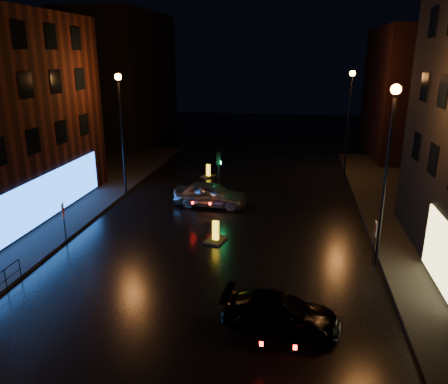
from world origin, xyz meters
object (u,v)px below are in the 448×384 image
Objects in this scene: road_sign_left at (63,214)px; road_sign_right at (376,233)px; traffic_signal at (219,194)px; silver_hatchback at (211,194)px; dark_sedan at (281,312)px; bollard_near at (216,237)px; bollard_far at (208,174)px.

road_sign_left reaches higher than road_sign_right.
traffic_signal is 1.55× the size of road_sign_left.
traffic_signal is at bearing -37.38° from road_sign_right.
dark_sedan is at bearing -154.55° from silver_hatchback.
silver_hatchback is at bearing 118.67° from bollard_near.
dark_sedan is (4.73, -13.72, 0.12)m from traffic_signal.
road_sign_left is at bearing -153.21° from bollard_near.
bollard_far is (-1.91, 5.94, -0.27)m from traffic_signal.
bollard_near reaches higher than bollard_far.
road_sign_right is at bearing -41.00° from traffic_signal.
road_sign_right is (7.89, -1.17, 1.29)m from bollard_near.
bollard_near is at bearing -4.84° from road_sign_right.
traffic_signal reaches higher than road_sign_left.
road_sign_right is (10.80, -13.67, 1.31)m from bollard_far.
bollard_far is at bearing 117.99° from bollard_near.
traffic_signal is 0.81× the size of dark_sedan.
traffic_signal is 6.63m from bollard_near.
bollard_near is (-3.74, 7.17, -0.37)m from dark_sedan.
silver_hatchback is 2.31× the size of road_sign_right.
bollard_near is 1.06× the size of bollard_far.
road_sign_left is (-7.69, -1.62, 1.42)m from bollard_near.
traffic_signal reaches higher than bollard_near.
bollard_near is 12.83m from bollard_far.
traffic_signal is 0.73× the size of silver_hatchback.
bollard_near is at bearing -52.50° from bollard_far.
traffic_signal is 1.68× the size of road_sign_right.
road_sign_left reaches higher than silver_hatchback.
traffic_signal is 11.82m from road_sign_right.
road_sign_left is at bearing -84.34° from bollard_far.
road_sign_left is at bearing 142.21° from silver_hatchback.
road_sign_right is at bearing 6.41° from bollard_near.
silver_hatchback reaches higher than bollard_near.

